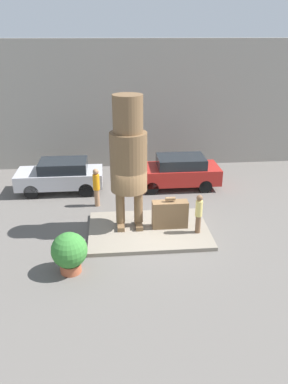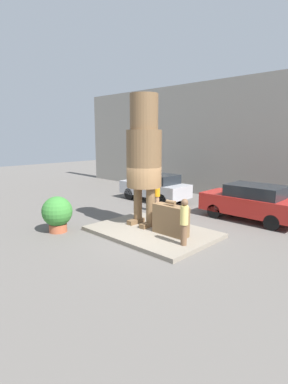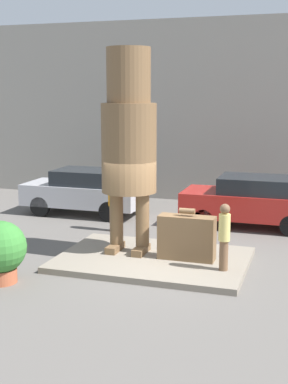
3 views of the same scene
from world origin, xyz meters
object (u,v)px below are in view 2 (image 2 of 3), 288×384
at_px(tourist, 184,220).
at_px(parked_car_silver, 155,187).
at_px(giant_suitcase, 171,220).
at_px(parked_car_red, 252,202).
at_px(planter_pot, 57,213).
at_px(statue_figure, 144,150).
at_px(worker_hivis, 157,193).

height_order(tourist, parked_car_silver, tourist).
bearing_deg(giant_suitcase, parked_car_silver, 137.22).
bearing_deg(giant_suitcase, parked_car_red, 76.53).
height_order(parked_car_red, planter_pot, parked_car_red).
bearing_deg(parked_car_red, statue_figure, 57.73).
bearing_deg(parked_car_red, worker_hivis, 25.04).
bearing_deg(planter_pot, tourist, 22.58).
bearing_deg(parked_car_silver, parked_car_red, -179.69).
bearing_deg(parked_car_red, tourist, 89.56).
xyz_separation_m(statue_figure, parked_car_silver, (-3.10, 4.09, -2.30)).
bearing_deg(planter_pot, parked_car_silver, 98.59).
relative_size(tourist, parked_car_silver, 0.38).
relative_size(parked_car_silver, parked_car_red, 0.97).
xyz_separation_m(parked_car_silver, worker_hivis, (1.76, -1.81, 0.13)).
bearing_deg(worker_hivis, statue_figure, -59.66).
xyz_separation_m(parked_car_red, worker_hivis, (-3.94, -1.84, 0.12)).
distance_m(parked_car_silver, worker_hivis, 2.53).
bearing_deg(statue_figure, parked_car_silver, 127.14).
xyz_separation_m(statue_figure, giant_suitcase, (1.56, -0.22, -2.44)).
bearing_deg(statue_figure, parked_car_red, 57.73).
bearing_deg(tourist, giant_suitcase, 151.61).
bearing_deg(tourist, parked_car_silver, 139.40).
distance_m(statue_figure, worker_hivis, 3.42).
xyz_separation_m(statue_figure, planter_pot, (-2.07, -2.69, -2.38)).
relative_size(statue_figure, worker_hivis, 2.90).
height_order(giant_suitcase, planter_pot, giant_suitcase).
bearing_deg(worker_hivis, parked_car_red, 25.04).
xyz_separation_m(statue_figure, tourist, (2.57, -0.76, -2.13)).
bearing_deg(worker_hivis, parked_car_silver, 134.27).
bearing_deg(tourist, parked_car_red, 89.56).
xyz_separation_m(planter_pot, worker_hivis, (0.74, 4.98, 0.20)).
height_order(statue_figure, parked_car_silver, statue_figure).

